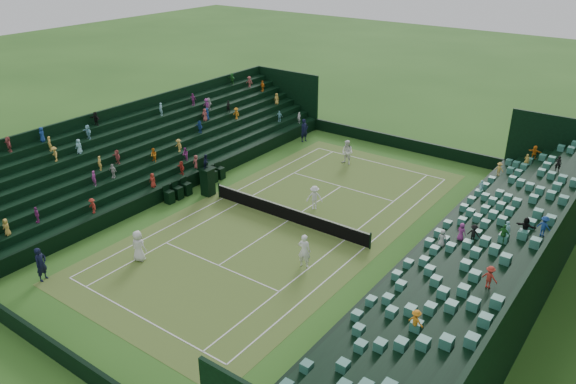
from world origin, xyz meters
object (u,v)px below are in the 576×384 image
Objects in this scene: player_near_west at (138,246)px; player_far_east at (314,198)px; tennis_net at (288,213)px; player_far_west at (347,152)px; umpire_chair at (207,178)px; player_near_east at (304,251)px.

player_far_east is at bearing -121.80° from player_near_west.
player_far_west reaches higher than tennis_net.
player_near_west reaches higher than tennis_net.
player_far_east is at bearing 19.41° from umpire_chair.
player_far_east is (-3.39, 6.09, -0.17)m from player_near_east.
umpire_chair is 1.53× the size of player_far_west.
umpire_chair is 1.63× the size of player_near_west.
player_far_west is at bearing 100.16° from tennis_net.
umpire_chair is 11.49m from player_far_west.
tennis_net is at bearing -124.92° from player_near_west.
player_near_east is at bearing -64.59° from player_far_west.
player_near_east is (10.49, -3.59, -0.29)m from umpire_chair.
player_near_west is 18.92m from player_far_west.
player_near_east reaches higher than player_far_west.
tennis_net is at bearing -76.33° from player_far_west.
player_far_west reaches higher than player_near_west.
player_near_east is at bearing -18.89° from umpire_chair.
player_near_east is 6.97m from player_far_east.
player_far_east is (0.39, 2.38, 0.28)m from tennis_net.
player_near_west is at bearing -71.42° from umpire_chair.
player_far_west is 8.21m from player_far_east.
tennis_net is at bearing 1.00° from umpire_chair.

